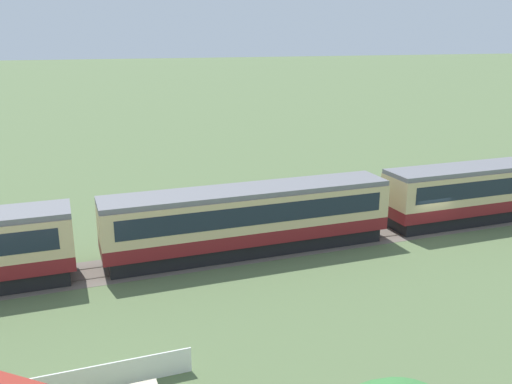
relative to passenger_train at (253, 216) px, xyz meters
The scene contains 3 objects.
ground_plane 12.29m from the passenger_train, ahead, with size 600.00×600.00×0.00m, color #566B42.
passenger_train is the anchor object (origin of this frame).
railway_track 6.05m from the passenger_train, behind, with size 137.11×3.60×0.04m.
Camera 1 is at (-22.54, -28.22, 12.75)m, focal length 38.00 mm.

